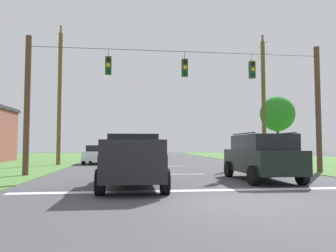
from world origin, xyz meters
TOP-DOWN VIEW (x-y plane):
  - ground_plane at (0.00, 0.00)m, footprint 120.00×120.00m
  - stop_bar_stripe at (0.00, 2.21)m, footprint 13.25×0.45m
  - lane_dash_0 at (0.00, 8.21)m, footprint 2.50×0.15m
  - lane_dash_1 at (0.00, 14.62)m, footprint 2.50×0.15m
  - lane_dash_2 at (0.00, 23.23)m, footprint 2.50×0.15m
  - lane_dash_3 at (0.00, 27.35)m, footprint 2.50×0.15m
  - overhead_signal_span at (-0.02, 8.31)m, footprint 16.07×0.31m
  - pickup_truck at (-2.61, 3.47)m, footprint 2.33×5.42m
  - suv_black at (2.95, 4.82)m, footprint 2.29×4.84m
  - distant_car_crossing_white at (-5.34, 18.51)m, footprint 2.25×4.41m
  - utility_pole_mid_right at (8.12, 16.31)m, footprint 0.33×1.72m
  - utility_pole_near_left at (-8.17, 16.81)m, footprint 0.30×1.72m
  - tree_roadside_far_right at (12.90, 23.77)m, footprint 3.62×3.62m

SIDE VIEW (x-z plane):
  - ground_plane at x=0.00m, z-range 0.00..0.00m
  - stop_bar_stripe at x=0.00m, z-range 0.00..0.01m
  - lane_dash_0 at x=0.00m, z-range 0.00..0.01m
  - lane_dash_1 at x=0.00m, z-range 0.00..0.01m
  - lane_dash_2 at x=0.00m, z-range 0.00..0.01m
  - lane_dash_3 at x=0.00m, z-range 0.00..0.01m
  - distant_car_crossing_white at x=-5.34m, z-range 0.03..1.55m
  - pickup_truck at x=-2.61m, z-range -0.01..1.94m
  - suv_black at x=2.95m, z-range 0.03..2.09m
  - overhead_signal_span at x=-0.02m, z-range 0.35..7.49m
  - tree_roadside_far_right at x=12.90m, z-range 1.48..8.23m
  - utility_pole_mid_right at x=8.12m, z-range -0.05..10.59m
  - utility_pole_near_left at x=-8.17m, z-range -0.04..10.86m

